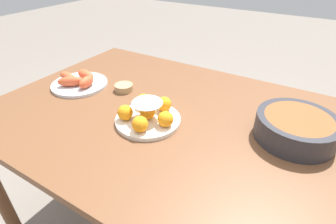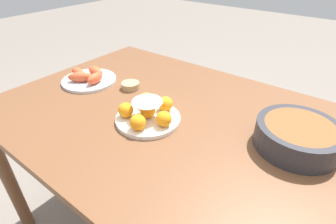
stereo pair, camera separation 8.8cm
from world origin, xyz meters
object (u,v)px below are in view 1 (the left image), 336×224
at_px(dining_table, 187,138).
at_px(serving_bowl, 296,127).
at_px(cake_plate, 148,114).
at_px(seafood_platter, 79,82).
at_px(sauce_bowl, 124,87).

relative_size(dining_table, serving_bowl, 5.97).
bearing_deg(cake_plate, seafood_platter, 170.16).
height_order(dining_table, serving_bowl, serving_bowl).
distance_m(dining_table, cake_plate, 0.19).
relative_size(cake_plate, sauce_bowl, 2.96).
height_order(cake_plate, seafood_platter, cake_plate).
bearing_deg(dining_table, sauce_bowl, 169.96).
bearing_deg(serving_bowl, seafood_platter, -173.91).
xyz_separation_m(serving_bowl, seafood_platter, (-0.93, -0.10, -0.02)).
bearing_deg(seafood_platter, dining_table, 0.78).
distance_m(dining_table, sauce_bowl, 0.38).
height_order(dining_table, sauce_bowl, sauce_bowl).
relative_size(cake_plate, serving_bowl, 0.92).
height_order(dining_table, cake_plate, cake_plate).
distance_m(cake_plate, serving_bowl, 0.51).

